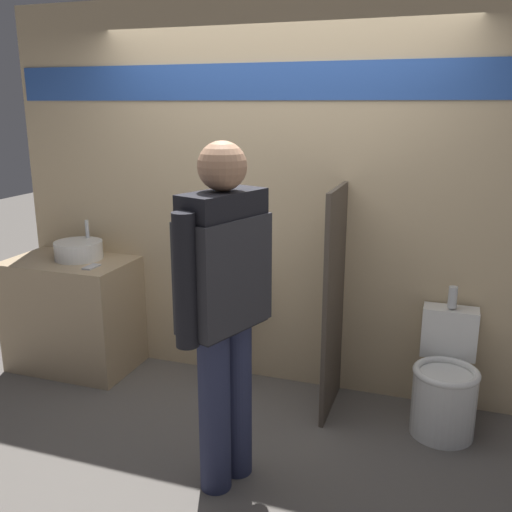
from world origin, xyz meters
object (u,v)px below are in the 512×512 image
(cell_phone, at_px, (92,267))
(person_in_vest, at_px, (224,295))
(sink_basin, at_px, (79,250))
(toilet, at_px, (445,385))
(urinal_near_counter, at_px, (237,276))

(cell_phone, height_order, person_in_vest, person_in_vest)
(sink_basin, relative_size, toilet, 0.40)
(urinal_near_counter, bearing_deg, toilet, -6.89)
(sink_basin, bearing_deg, cell_phone, -37.54)
(cell_phone, height_order, urinal_near_counter, urinal_near_counter)
(cell_phone, height_order, toilet, toilet)
(cell_phone, bearing_deg, sink_basin, 142.46)
(sink_basin, distance_m, person_in_vest, 1.88)
(urinal_near_counter, relative_size, toilet, 1.36)
(sink_basin, xyz_separation_m, toilet, (2.69, -0.08, -0.63))
(urinal_near_counter, height_order, toilet, urinal_near_counter)
(toilet, distance_m, person_in_vest, 1.62)
(urinal_near_counter, distance_m, person_in_vest, 1.16)
(cell_phone, bearing_deg, urinal_near_counter, 15.03)
(sink_basin, xyz_separation_m, urinal_near_counter, (1.24, 0.10, -0.11))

